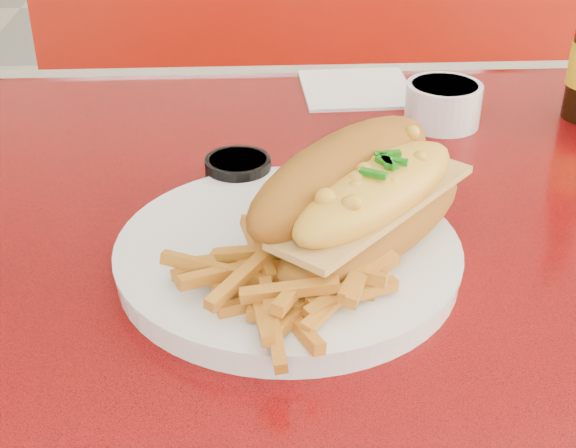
{
  "coord_description": "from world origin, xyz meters",
  "views": [
    {
      "loc": [
        -0.18,
        -0.6,
        1.13
      ],
      "look_at": [
        -0.15,
        -0.06,
        0.81
      ],
      "focal_mm": 50.0,
      "sensor_mm": 36.0,
      "label": 1
    }
  ],
  "objects_px": {
    "gravy_ramekin": "(443,103)",
    "diner_table": "(439,364)",
    "booth_bench_far": "(339,226)",
    "sauce_cup_left": "(238,172)",
    "mac_hoagie": "(364,197)",
    "dinner_plate": "(288,255)",
    "fork": "(363,237)"
  },
  "relations": [
    {
      "from": "gravy_ramekin",
      "to": "diner_table",
      "type": "bearing_deg",
      "value": -98.95
    },
    {
      "from": "booth_bench_far",
      "to": "gravy_ramekin",
      "type": "relative_size",
      "value": 11.82
    },
    {
      "from": "booth_bench_far",
      "to": "sauce_cup_left",
      "type": "height_order",
      "value": "booth_bench_far"
    },
    {
      "from": "booth_bench_far",
      "to": "diner_table",
      "type": "bearing_deg",
      "value": -90.0
    },
    {
      "from": "booth_bench_far",
      "to": "gravy_ramekin",
      "type": "xyz_separation_m",
      "value": [
        0.03,
        -0.59,
        0.51
      ]
    },
    {
      "from": "diner_table",
      "to": "gravy_ramekin",
      "type": "bearing_deg",
      "value": 81.05
    },
    {
      "from": "mac_hoagie",
      "to": "sauce_cup_left",
      "type": "bearing_deg",
      "value": 79.01
    },
    {
      "from": "diner_table",
      "to": "dinner_plate",
      "type": "height_order",
      "value": "dinner_plate"
    },
    {
      "from": "diner_table",
      "to": "sauce_cup_left",
      "type": "distance_m",
      "value": 0.27
    },
    {
      "from": "fork",
      "to": "sauce_cup_left",
      "type": "relative_size",
      "value": 1.46
    },
    {
      "from": "diner_table",
      "to": "fork",
      "type": "xyz_separation_m",
      "value": [
        -0.09,
        -0.05,
        0.18
      ]
    },
    {
      "from": "sauce_cup_left",
      "to": "dinner_plate",
      "type": "bearing_deg",
      "value": -73.79
    },
    {
      "from": "booth_bench_far",
      "to": "fork",
      "type": "distance_m",
      "value": 1.0
    },
    {
      "from": "fork",
      "to": "gravy_ramekin",
      "type": "distance_m",
      "value": 0.3
    },
    {
      "from": "dinner_plate",
      "to": "mac_hoagie",
      "type": "relative_size",
      "value": 1.45
    },
    {
      "from": "booth_bench_far",
      "to": "gravy_ramekin",
      "type": "bearing_deg",
      "value": -86.66
    },
    {
      "from": "booth_bench_far",
      "to": "mac_hoagie",
      "type": "xyz_separation_m",
      "value": [
        -0.09,
        -0.87,
        0.54
      ]
    },
    {
      "from": "booth_bench_far",
      "to": "mac_hoagie",
      "type": "relative_size",
      "value": 5.05
    },
    {
      "from": "dinner_plate",
      "to": "fork",
      "type": "bearing_deg",
      "value": 10.14
    },
    {
      "from": "diner_table",
      "to": "dinner_plate",
      "type": "xyz_separation_m",
      "value": [
        -0.15,
        -0.06,
        0.17
      ]
    },
    {
      "from": "fork",
      "to": "booth_bench_far",
      "type": "bearing_deg",
      "value": -33.09
    },
    {
      "from": "sauce_cup_left",
      "to": "mac_hoagie",
      "type": "bearing_deg",
      "value": -53.73
    },
    {
      "from": "dinner_plate",
      "to": "gravy_ramekin",
      "type": "height_order",
      "value": "gravy_ramekin"
    },
    {
      "from": "diner_table",
      "to": "dinner_plate",
      "type": "bearing_deg",
      "value": -158.08
    },
    {
      "from": "booth_bench_far",
      "to": "fork",
      "type": "xyz_separation_m",
      "value": [
        -0.09,
        -0.86,
        0.5
      ]
    },
    {
      "from": "diner_table",
      "to": "fork",
      "type": "distance_m",
      "value": 0.21
    },
    {
      "from": "dinner_plate",
      "to": "booth_bench_far",
      "type": "bearing_deg",
      "value": 80.07
    },
    {
      "from": "fork",
      "to": "sauce_cup_left",
      "type": "bearing_deg",
      "value": 11.76
    },
    {
      "from": "diner_table",
      "to": "mac_hoagie",
      "type": "xyz_separation_m",
      "value": [
        -0.09,
        -0.06,
        0.22
      ]
    },
    {
      "from": "mac_hoagie",
      "to": "fork",
      "type": "relative_size",
      "value": 2.03
    },
    {
      "from": "mac_hoagie",
      "to": "fork",
      "type": "xyz_separation_m",
      "value": [
        0.0,
        0.01,
        -0.04
      ]
    },
    {
      "from": "booth_bench_far",
      "to": "mac_hoagie",
      "type": "bearing_deg",
      "value": -96.11
    }
  ]
}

